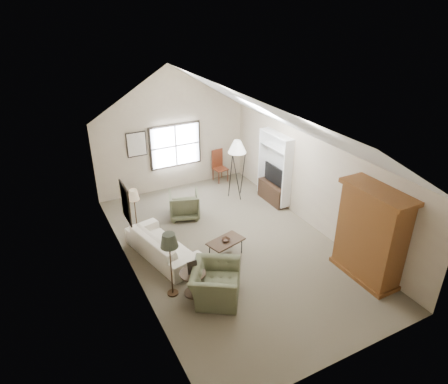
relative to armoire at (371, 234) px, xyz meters
name	(u,v)px	position (x,y,z in m)	size (l,w,h in m)	color
room_shell	(232,126)	(-2.18, 2.40, 2.11)	(5.01, 8.01, 4.00)	brown
window	(176,146)	(-2.08, 6.36, 0.35)	(1.72, 0.08, 1.42)	black
skylight	(261,109)	(-0.88, 3.30, 2.12)	(0.80, 1.20, 0.52)	white
wall_art	(131,172)	(-4.06, 4.34, 0.63)	(1.97, 3.71, 0.88)	black
armoire	(371,234)	(0.00, 0.00, 0.00)	(0.60, 1.50, 2.20)	brown
tv_alcove	(275,167)	(0.16, 4.00, 0.05)	(0.32, 1.30, 2.10)	white
media_console	(273,193)	(0.14, 4.00, -0.80)	(0.34, 1.18, 0.60)	#382316
tv_panel	(274,174)	(0.14, 4.00, -0.18)	(0.05, 0.90, 0.55)	black
sofa	(163,245)	(-3.85, 2.83, -0.77)	(2.23, 0.87, 0.65)	beige
armchair_near	(215,283)	(-3.36, 0.92, -0.74)	(1.12, 0.98, 0.73)	#595E41
armchair_far	(184,204)	(-2.64, 4.41, -0.71)	(0.83, 0.85, 0.78)	#535A3F
coffee_table	(226,248)	(-2.49, 2.11, -0.87)	(0.89, 0.49, 0.46)	#362516
bowl	(226,240)	(-2.49, 2.11, -0.62)	(0.21, 0.21, 0.05)	#352216
side_table	(193,283)	(-3.75, 1.23, -0.82)	(0.56, 0.56, 0.56)	#3D2C19
side_chair	(220,166)	(-0.60, 6.10, -0.55)	(0.43, 0.43, 1.09)	maroon
tripod_lamp	(237,169)	(-0.69, 4.80, -0.14)	(0.56, 0.56, 1.92)	white
dark_lamp	(171,264)	(-4.15, 1.43, -0.32)	(0.37, 0.37, 1.56)	black
tan_lamp	(136,213)	(-4.15, 4.03, -0.40)	(0.28, 0.28, 1.40)	tan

